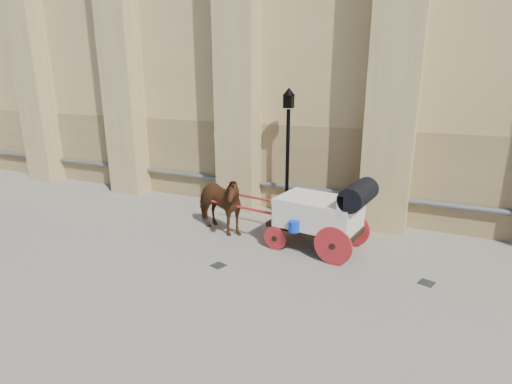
% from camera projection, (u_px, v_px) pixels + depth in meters
% --- Properties ---
extents(ground, '(90.00, 90.00, 0.00)m').
position_uv_depth(ground, '(212.00, 249.00, 10.99)').
color(ground, slate).
rests_on(ground, ground).
extents(horse, '(2.36, 1.62, 1.82)m').
position_uv_depth(horse, '(217.00, 203.00, 11.96)').
color(horse, '#5B3014').
rests_on(horse, ground).
extents(carriage, '(4.77, 1.87, 2.03)m').
position_uv_depth(carriage, '(324.00, 212.00, 10.63)').
color(carriage, black).
rests_on(carriage, ground).
extents(street_lamp, '(0.40, 0.40, 4.25)m').
position_uv_depth(street_lamp, '(288.00, 150.00, 12.92)').
color(street_lamp, black).
rests_on(street_lamp, ground).
extents(drain_grate_near, '(0.40, 0.40, 0.01)m').
position_uv_depth(drain_grate_near, '(218.00, 265.00, 10.01)').
color(drain_grate_near, black).
rests_on(drain_grate_near, ground).
extents(drain_grate_far, '(0.40, 0.40, 0.01)m').
position_uv_depth(drain_grate_far, '(427.00, 283.00, 9.16)').
color(drain_grate_far, black).
rests_on(drain_grate_far, ground).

